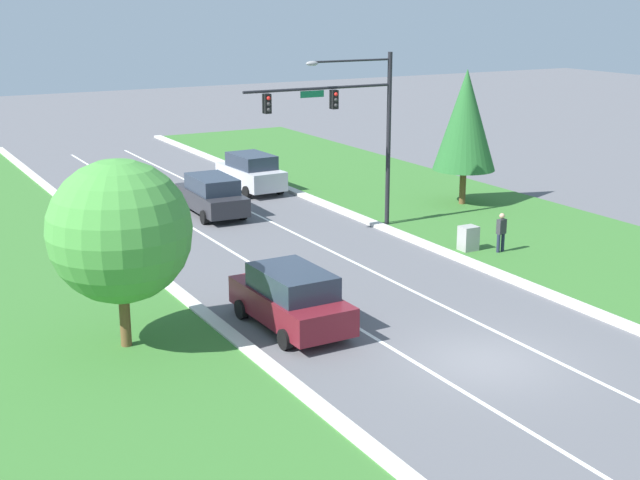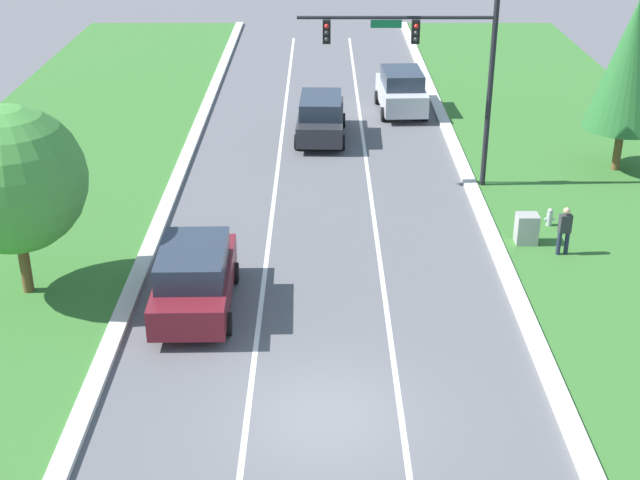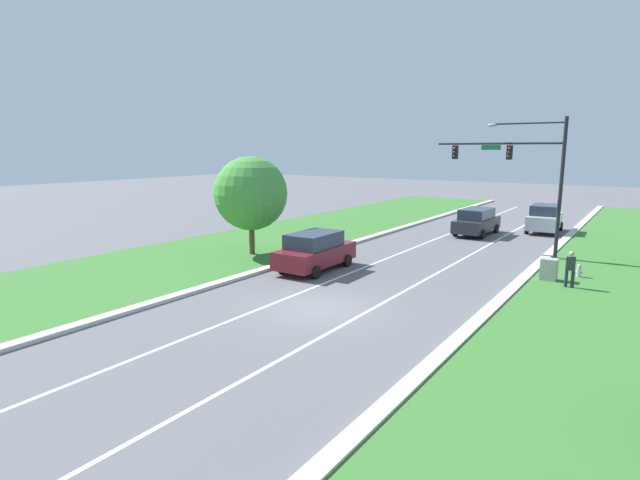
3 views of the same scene
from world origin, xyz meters
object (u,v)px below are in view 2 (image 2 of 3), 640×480
(fire_hydrant, at_px, (547,218))
(oak_near_left_tree, at_px, (9,180))
(silver_suv, at_px, (399,91))
(charcoal_suv, at_px, (319,117))
(conifer_near_right_tree, at_px, (628,65))
(traffic_signal_mast, at_px, (435,52))
(burgundy_suv, at_px, (193,277))
(pedestrian, at_px, (562,229))
(utility_cabinet, at_px, (524,230))

(fire_hydrant, bearing_deg, oak_near_left_tree, -163.97)
(silver_suv, bearing_deg, oak_near_left_tree, -126.88)
(charcoal_suv, xyz_separation_m, conifer_near_right_tree, (11.73, -4.13, 3.29))
(traffic_signal_mast, distance_m, fire_hydrant, 7.15)
(traffic_signal_mast, distance_m, burgundy_suv, 12.87)
(silver_suv, relative_size, pedestrian, 2.77)
(charcoal_suv, distance_m, oak_near_left_tree, 16.93)
(pedestrian, bearing_deg, traffic_signal_mast, -67.32)
(pedestrian, bearing_deg, burgundy_suv, 8.89)
(silver_suv, relative_size, utility_cabinet, 4.32)
(utility_cabinet, distance_m, pedestrian, 1.36)
(utility_cabinet, distance_m, oak_near_left_tree, 15.98)
(traffic_signal_mast, relative_size, fire_hydrant, 11.12)
(traffic_signal_mast, distance_m, pedestrian, 8.19)
(traffic_signal_mast, relative_size, charcoal_suv, 1.53)
(fire_hydrant, distance_m, oak_near_left_tree, 17.40)
(charcoal_suv, xyz_separation_m, fire_hydrant, (7.81, -9.61, -0.63))
(silver_suv, height_order, fire_hydrant, silver_suv)
(burgundy_suv, height_order, pedestrian, burgundy_suv)
(pedestrian, distance_m, oak_near_left_tree, 16.72)
(oak_near_left_tree, bearing_deg, pedestrian, 8.62)
(traffic_signal_mast, height_order, silver_suv, traffic_signal_mast)
(traffic_signal_mast, relative_size, conifer_near_right_tree, 1.15)
(fire_hydrant, height_order, conifer_near_right_tree, conifer_near_right_tree)
(traffic_signal_mast, height_order, conifer_near_right_tree, traffic_signal_mast)
(burgundy_suv, distance_m, conifer_near_right_tree, 19.18)
(silver_suv, distance_m, fire_hydrant, 14.11)
(burgundy_suv, bearing_deg, traffic_signal_mast, 49.50)
(charcoal_suv, bearing_deg, burgundy_suv, -101.48)
(charcoal_suv, relative_size, silver_suv, 1.09)
(charcoal_suv, bearing_deg, pedestrian, -55.29)
(oak_near_left_tree, bearing_deg, charcoal_suv, 58.98)
(charcoal_suv, distance_m, pedestrian, 14.14)
(charcoal_suv, bearing_deg, conifer_near_right_tree, -17.67)
(pedestrian, bearing_deg, conifer_near_right_tree, -125.30)
(traffic_signal_mast, height_order, oak_near_left_tree, traffic_signal_mast)
(utility_cabinet, distance_m, fire_hydrant, 1.79)
(utility_cabinet, relative_size, fire_hydrant, 1.54)
(charcoal_suv, height_order, pedestrian, charcoal_suv)
(fire_hydrant, relative_size, conifer_near_right_tree, 0.10)
(oak_near_left_tree, bearing_deg, traffic_signal_mast, 33.73)
(traffic_signal_mast, bearing_deg, conifer_near_right_tree, 12.46)
(traffic_signal_mast, bearing_deg, pedestrian, -59.58)
(utility_cabinet, distance_m, conifer_near_right_tree, 9.30)
(burgundy_suv, xyz_separation_m, oak_near_left_tree, (-5.05, 0.89, 2.59))
(traffic_signal_mast, relative_size, silver_suv, 1.67)
(silver_suv, xyz_separation_m, conifer_near_right_tree, (7.89, -8.05, 3.22))
(charcoal_suv, distance_m, fire_hydrant, 12.40)
(charcoal_suv, relative_size, pedestrian, 3.00)
(silver_suv, distance_m, pedestrian, 16.24)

